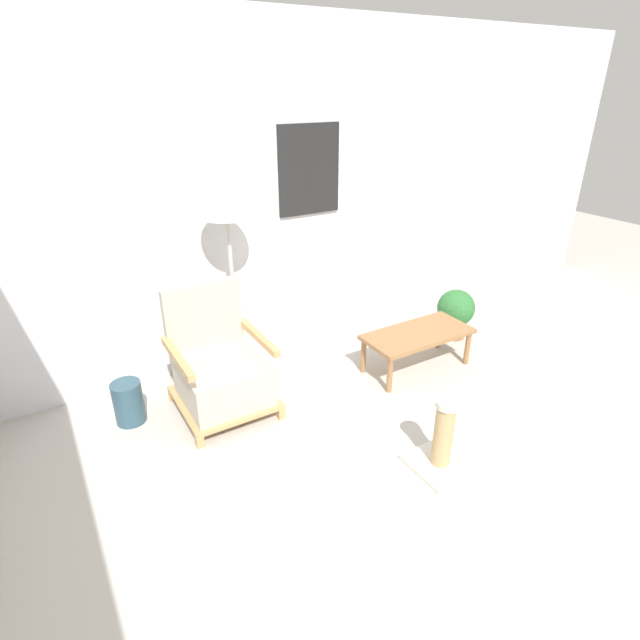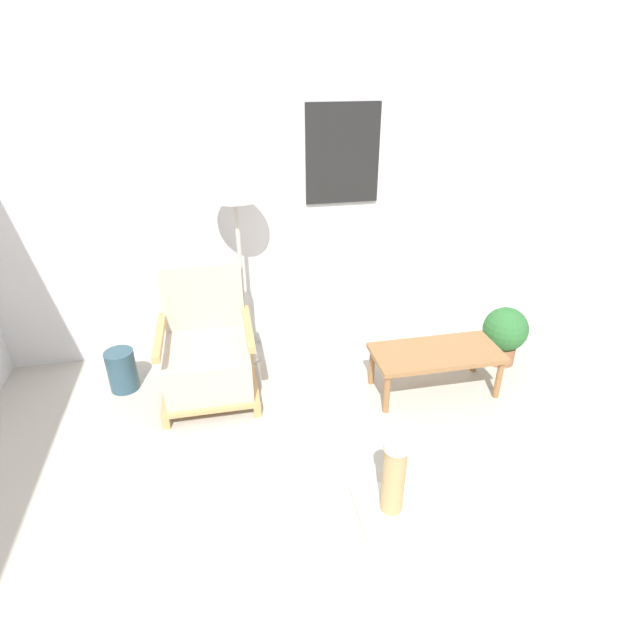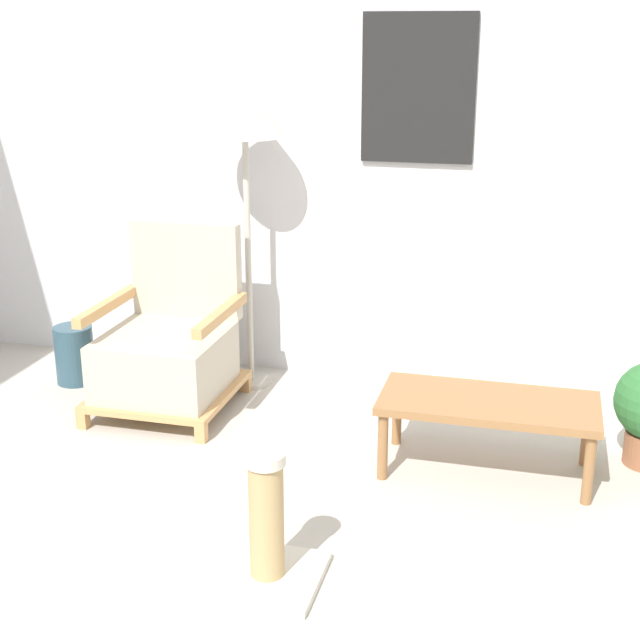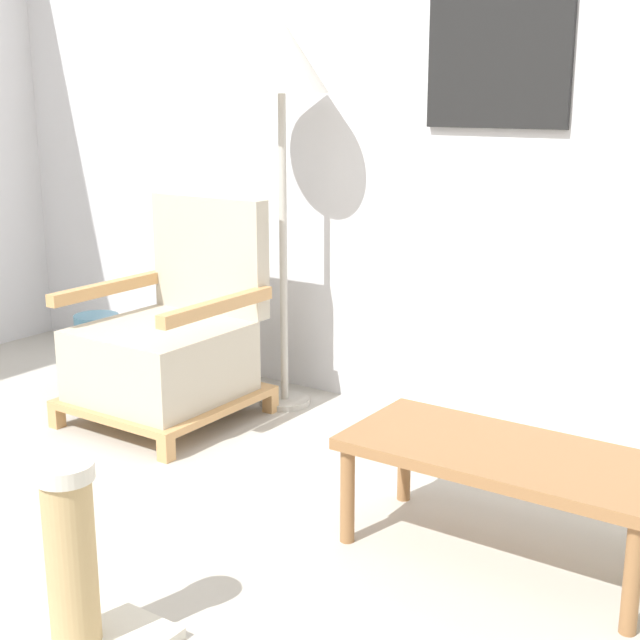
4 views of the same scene
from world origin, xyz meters
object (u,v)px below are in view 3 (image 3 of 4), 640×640
(coffee_table, at_px, (488,409))
(scratching_post, at_px, (267,537))
(floor_lamp, at_px, (245,120))
(vase, at_px, (75,354))
(armchair, at_px, (169,348))

(coffee_table, relative_size, scratching_post, 1.87)
(floor_lamp, bearing_deg, vase, -166.54)
(floor_lamp, relative_size, scratching_post, 3.28)
(floor_lamp, xyz_separation_m, scratching_post, (0.64, -1.71, -1.23))
(coffee_table, distance_m, vase, 2.29)
(armchair, relative_size, floor_lamp, 0.56)
(coffee_table, bearing_deg, vase, 167.76)
(armchair, xyz_separation_m, coffee_table, (1.60, -0.31, -0.02))
(coffee_table, xyz_separation_m, scratching_post, (-0.67, -1.01, -0.12))
(coffee_table, height_order, scratching_post, scratching_post)
(floor_lamp, height_order, scratching_post, floor_lamp)
(scratching_post, bearing_deg, armchair, 125.43)
(armchair, height_order, scratching_post, armchair)
(scratching_post, bearing_deg, vase, 136.50)
(armchair, height_order, floor_lamp, floor_lamp)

